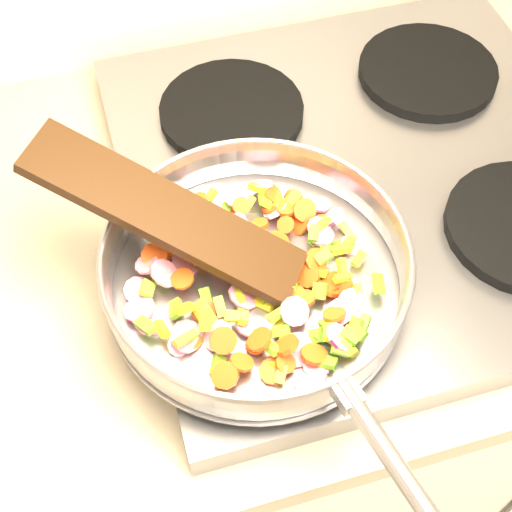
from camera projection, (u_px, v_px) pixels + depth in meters
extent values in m
cube|color=#939399|center=(367.00, 180.00, 0.90)|extent=(0.60, 0.60, 0.04)
cylinder|color=black|center=(298.00, 283.00, 0.78)|extent=(0.19, 0.19, 0.02)
cylinder|color=black|center=(232.00, 111.00, 0.94)|extent=(0.19, 0.19, 0.02)
cylinder|color=black|center=(428.00, 71.00, 0.98)|extent=(0.19, 0.19, 0.02)
cylinder|color=#9E9EA5|center=(256.00, 284.00, 0.77)|extent=(0.32, 0.32, 0.01)
torus|color=#9E9EA5|center=(256.00, 268.00, 0.74)|extent=(0.37, 0.37, 0.06)
torus|color=#9E9EA5|center=(256.00, 254.00, 0.72)|extent=(0.32, 0.32, 0.01)
cylinder|color=#9E9EA5|center=(402.00, 475.00, 0.60)|extent=(0.06, 0.19, 0.02)
cube|color=#9E9EA5|center=(347.00, 394.00, 0.64)|extent=(0.03, 0.03, 0.02)
cylinder|color=#D84513|center=(272.00, 287.00, 0.74)|extent=(0.03, 0.03, 0.01)
cylinder|color=#DC1549|center=(158.00, 321.00, 0.74)|extent=(0.05, 0.05, 0.01)
cube|color=#61AB23|center=(254.00, 280.00, 0.75)|extent=(0.02, 0.02, 0.01)
cylinder|color=#DC1549|center=(339.00, 337.00, 0.70)|extent=(0.04, 0.05, 0.03)
cube|color=#61AB23|center=(326.00, 326.00, 0.72)|extent=(0.01, 0.02, 0.01)
cylinder|color=#DC1549|center=(167.00, 224.00, 0.79)|extent=(0.04, 0.04, 0.01)
cylinder|color=#D84513|center=(342.00, 316.00, 0.74)|extent=(0.04, 0.04, 0.02)
cube|color=#61AB23|center=(270.00, 296.00, 0.75)|extent=(0.02, 0.02, 0.02)
cube|color=#61AB23|center=(284.00, 250.00, 0.78)|extent=(0.02, 0.02, 0.02)
cube|color=#61AB23|center=(147.00, 289.00, 0.74)|extent=(0.02, 0.02, 0.01)
cube|color=yellow|center=(220.00, 307.00, 0.73)|extent=(0.01, 0.02, 0.02)
cube|color=yellow|center=(237.00, 317.00, 0.72)|extent=(0.03, 0.02, 0.01)
cube|color=#61AB23|center=(319.00, 291.00, 0.74)|extent=(0.02, 0.02, 0.02)
cylinder|color=#D84513|center=(333.00, 282.00, 0.76)|extent=(0.03, 0.04, 0.02)
cylinder|color=#DC1549|center=(275.00, 252.00, 0.78)|extent=(0.04, 0.04, 0.01)
cube|color=#61AB23|center=(344.00, 244.00, 0.79)|extent=(0.03, 0.02, 0.02)
cylinder|color=#DC1549|center=(340.00, 312.00, 0.72)|extent=(0.03, 0.03, 0.02)
cylinder|color=#D84513|center=(181.00, 243.00, 0.79)|extent=(0.04, 0.04, 0.02)
cube|color=yellow|center=(184.00, 239.00, 0.77)|extent=(0.01, 0.02, 0.02)
cube|color=#61AB23|center=(192.00, 214.00, 0.81)|extent=(0.02, 0.01, 0.01)
cylinder|color=#DC1549|center=(187.00, 333.00, 0.72)|extent=(0.03, 0.03, 0.01)
cylinder|color=#D84513|center=(328.00, 289.00, 0.75)|extent=(0.03, 0.03, 0.03)
cylinder|color=#DC1549|center=(246.00, 242.00, 0.78)|extent=(0.04, 0.04, 0.02)
cylinder|color=#D84513|center=(260.00, 339.00, 0.70)|extent=(0.04, 0.04, 0.02)
cube|color=yellow|center=(210.00, 197.00, 0.81)|extent=(0.02, 0.02, 0.01)
cylinder|color=#DC1549|center=(297.00, 350.00, 0.71)|extent=(0.05, 0.05, 0.03)
cylinder|color=#D84513|center=(334.00, 314.00, 0.72)|extent=(0.03, 0.03, 0.02)
cube|color=#61AB23|center=(262.00, 239.00, 0.80)|extent=(0.02, 0.03, 0.02)
cube|color=yellow|center=(241.00, 317.00, 0.72)|extent=(0.01, 0.02, 0.01)
cylinder|color=#DC1549|center=(322.00, 236.00, 0.78)|extent=(0.03, 0.03, 0.01)
cube|color=#61AB23|center=(359.00, 332.00, 0.71)|extent=(0.02, 0.02, 0.02)
cylinder|color=#D84513|center=(272.00, 194.00, 0.82)|extent=(0.03, 0.03, 0.02)
cylinder|color=#D84513|center=(286.00, 345.00, 0.70)|extent=(0.03, 0.03, 0.03)
cylinder|color=#D84513|center=(228.00, 231.00, 0.79)|extent=(0.03, 0.03, 0.01)
cube|color=yellow|center=(277.00, 364.00, 0.70)|extent=(0.02, 0.02, 0.02)
cylinder|color=#D84513|center=(286.00, 225.00, 0.79)|extent=(0.03, 0.02, 0.02)
cube|color=#61AB23|center=(351.00, 336.00, 0.70)|extent=(0.02, 0.02, 0.01)
cylinder|color=#D84513|center=(299.00, 262.00, 0.77)|extent=(0.02, 0.02, 0.02)
cylinder|color=#D84513|center=(255.00, 346.00, 0.72)|extent=(0.03, 0.03, 0.01)
cylinder|color=#DC1549|center=(165.00, 273.00, 0.75)|extent=(0.04, 0.04, 0.03)
cylinder|color=#D84513|center=(260.00, 224.00, 0.79)|extent=(0.02, 0.02, 0.01)
cube|color=yellow|center=(185.00, 309.00, 0.72)|extent=(0.02, 0.02, 0.02)
cylinder|color=#DC1549|center=(319.00, 204.00, 0.82)|extent=(0.04, 0.04, 0.01)
cylinder|color=#D84513|center=(285.00, 363.00, 0.70)|extent=(0.02, 0.03, 0.02)
cylinder|color=#DC1549|center=(317.00, 364.00, 0.70)|extent=(0.04, 0.04, 0.01)
cylinder|color=#DC1549|center=(212.00, 245.00, 0.78)|extent=(0.03, 0.04, 0.02)
cube|color=#61AB23|center=(289.00, 286.00, 0.74)|extent=(0.02, 0.02, 0.02)
cylinder|color=#D84513|center=(154.00, 256.00, 0.76)|extent=(0.04, 0.04, 0.02)
cube|color=yellow|center=(264.00, 304.00, 0.75)|extent=(0.02, 0.02, 0.01)
cube|color=yellow|center=(239.00, 294.00, 0.74)|extent=(0.01, 0.02, 0.01)
cube|color=#61AB23|center=(364.00, 324.00, 0.72)|extent=(0.02, 0.02, 0.01)
cylinder|color=#D84513|center=(198.00, 247.00, 0.77)|extent=(0.03, 0.03, 0.02)
cylinder|color=#D84513|center=(271.00, 207.00, 0.81)|extent=(0.03, 0.03, 0.02)
cylinder|color=#DC1549|center=(140.00, 309.00, 0.73)|extent=(0.05, 0.05, 0.01)
cube|color=#61AB23|center=(274.00, 277.00, 0.75)|extent=(0.02, 0.02, 0.01)
cylinder|color=#D84513|center=(242.00, 362.00, 0.69)|extent=(0.02, 0.03, 0.02)
cylinder|color=#D84513|center=(296.00, 294.00, 0.74)|extent=(0.03, 0.03, 0.01)
cube|color=yellow|center=(152.00, 235.00, 0.79)|extent=(0.02, 0.02, 0.02)
cube|color=#61AB23|center=(220.00, 222.00, 0.80)|extent=(0.02, 0.02, 0.01)
cylinder|color=#D84513|center=(314.00, 354.00, 0.70)|extent=(0.03, 0.03, 0.02)
cylinder|color=#DC1549|center=(222.00, 265.00, 0.76)|extent=(0.03, 0.03, 0.02)
cube|color=#61AB23|center=(314.00, 233.00, 0.78)|extent=(0.02, 0.02, 0.01)
cube|color=yellow|center=(359.00, 259.00, 0.77)|extent=(0.02, 0.02, 0.01)
cube|color=yellow|center=(359.00, 293.00, 0.74)|extent=(0.01, 0.02, 0.01)
cylinder|color=#D84513|center=(273.00, 371.00, 0.70)|extent=(0.04, 0.04, 0.01)
cube|color=yellow|center=(162.00, 329.00, 0.71)|extent=(0.02, 0.02, 0.01)
cylinder|color=#DC1549|center=(139.00, 291.00, 0.75)|extent=(0.05, 0.05, 0.01)
cube|color=#61AB23|center=(319.00, 335.00, 0.72)|extent=(0.02, 0.02, 0.02)
cylinder|color=#D84513|center=(308.00, 276.00, 0.76)|extent=(0.03, 0.04, 0.02)
cube|color=#61AB23|center=(248.00, 282.00, 0.74)|extent=(0.02, 0.02, 0.01)
cube|color=yellow|center=(153.00, 249.00, 0.77)|extent=(0.02, 0.02, 0.01)
cylinder|color=#D84513|center=(305.00, 299.00, 0.73)|extent=(0.03, 0.03, 0.01)
cube|color=#61AB23|center=(176.00, 309.00, 0.73)|extent=(0.02, 0.02, 0.02)
cylinder|color=#DC1549|center=(237.00, 197.00, 0.81)|extent=(0.04, 0.04, 0.01)
cylinder|color=#D84513|center=(182.00, 279.00, 0.74)|extent=(0.03, 0.03, 0.01)
cube|color=yellow|center=(201.00, 314.00, 0.73)|extent=(0.02, 0.03, 0.01)
cube|color=yellow|center=(249.00, 203.00, 0.81)|extent=(0.02, 0.02, 0.02)
cube|color=yellow|center=(257.00, 188.00, 0.81)|extent=(0.02, 0.02, 0.01)
cube|color=yellow|center=(344.00, 288.00, 0.75)|extent=(0.01, 0.02, 0.01)
cylinder|color=#D84513|center=(203.00, 199.00, 0.80)|extent=(0.03, 0.03, 0.02)
cube|color=#61AB23|center=(205.00, 320.00, 0.72)|extent=(0.02, 0.03, 0.02)
cylinder|color=#D84513|center=(165.00, 249.00, 0.78)|extent=(0.03, 0.03, 0.01)
cube|color=yellow|center=(288.00, 344.00, 0.71)|extent=(0.01, 0.02, 0.02)
cube|color=yellow|center=(203.00, 258.00, 0.78)|extent=(0.02, 0.01, 0.01)
cube|color=#61AB23|center=(317.00, 240.00, 0.79)|extent=(0.02, 0.02, 0.01)
cylinder|color=#D84513|center=(278.00, 242.00, 0.78)|extent=(0.04, 0.04, 0.02)
cylinder|color=#D84513|center=(299.00, 224.00, 0.80)|extent=(0.03, 0.04, 0.03)
cube|color=yellow|center=(217.00, 238.00, 0.79)|extent=(0.02, 0.01, 0.01)
cube|color=yellow|center=(349.00, 346.00, 0.71)|extent=(0.02, 0.02, 0.01)
cube|color=#61AB23|center=(278.00, 314.00, 0.72)|extent=(0.03, 0.02, 0.01)
cube|color=yellow|center=(334.00, 338.00, 0.70)|extent=(0.02, 0.02, 0.01)
cube|color=#61AB23|center=(201.00, 241.00, 0.78)|extent=(0.02, 0.02, 0.01)
cube|color=yellow|center=(186.00, 338.00, 0.70)|extent=(0.03, 0.02, 0.01)
cylinder|color=#D84513|center=(204.00, 311.00, 0.74)|extent=(0.04, 0.03, 0.02)
cube|color=yellow|center=(328.00, 332.00, 0.71)|extent=(0.02, 0.02, 0.01)
cube|color=yellow|center=(159.00, 271.00, 0.77)|extent=(0.02, 0.02, 0.01)
cube|color=yellow|center=(348.00, 232.00, 0.80)|extent=(0.02, 0.03, 0.01)
cylinder|color=#D84513|center=(321.00, 222.00, 0.80)|extent=(0.03, 0.03, 0.01)
cylinder|color=#D84513|center=(340.00, 285.00, 0.75)|extent=(0.04, 0.03, 0.03)
cube|color=#61AB23|center=(225.00, 212.00, 0.81)|extent=(0.02, 0.02, 0.01)
cube|color=#61AB23|center=(355.00, 326.00, 0.71)|extent=(0.02, 0.02, 0.02)
cube|color=yellow|center=(278.00, 277.00, 0.75)|extent=(0.02, 0.02, 0.01)
cube|color=yellow|center=(208.00, 314.00, 0.73)|extent=(0.02, 0.03, 0.01)
cube|color=yellow|center=(342.00, 270.00, 0.75)|extent=(0.01, 0.03, 0.02)
cube|color=#61AB23|center=(206.00, 295.00, 0.75)|extent=(0.01, 0.02, 0.02)
cylinder|color=#D84513|center=(316.00, 260.00, 0.76)|extent=(0.03, 0.03, 0.02)
cube|color=yellow|center=(272.00, 362.00, 0.71)|extent=(0.02, 0.02, 0.01)
cube|color=#61AB23|center=(379.00, 284.00, 0.74)|extent=(0.02, 0.02, 0.02)
cube|color=#61AB23|center=(213.00, 222.00, 0.78)|extent=(0.02, 0.02, 0.02)
cylinder|color=#D84513|center=(305.00, 210.00, 0.80)|extent=(0.04, 0.03, 0.03)
cube|color=#61AB23|center=(335.00, 337.00, 0.71)|extent=(0.02, 0.02, 0.01)
cube|color=yellow|center=(169.00, 209.00, 0.79)|extent=(0.02, 0.01, 0.01)
cube|color=#61AB23|center=(187.00, 219.00, 0.78)|extent=(0.02, 0.02, 0.01)
cylinder|color=#DC1549|center=(319.00, 227.00, 0.79)|extent=(0.03, 0.03, 0.01)
cube|color=#61AB23|center=(323.00, 332.00, 0.72)|extent=(0.02, 0.02, 0.02)
cylinder|color=#DC1549|center=(150.00, 320.00, 0.73)|extent=(0.04, 0.03, 0.02)
cube|color=yellow|center=(341.00, 249.00, 0.78)|extent=(0.02, 0.01, 0.01)
cylinder|color=#DC1549|center=(179.00, 344.00, 0.72)|extent=(0.04, 0.03, 0.02)
cube|color=yellow|center=(286.00, 264.00, 0.76)|extent=(0.03, 0.02, 0.01)
cylinder|color=#DC1549|center=(351.00, 246.00, 0.79)|extent=(0.04, 0.04, 0.02)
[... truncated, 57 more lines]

